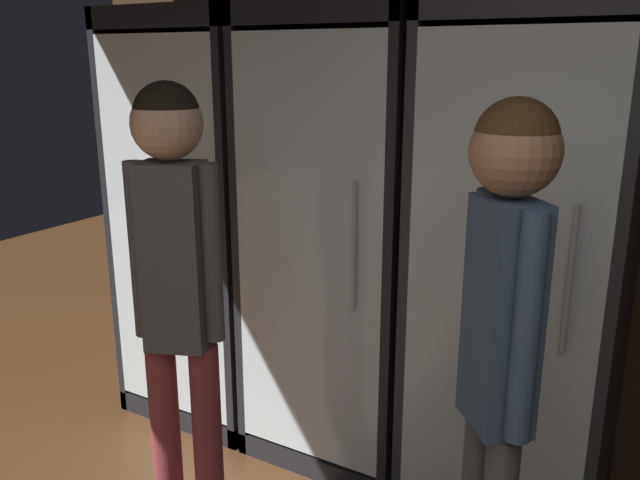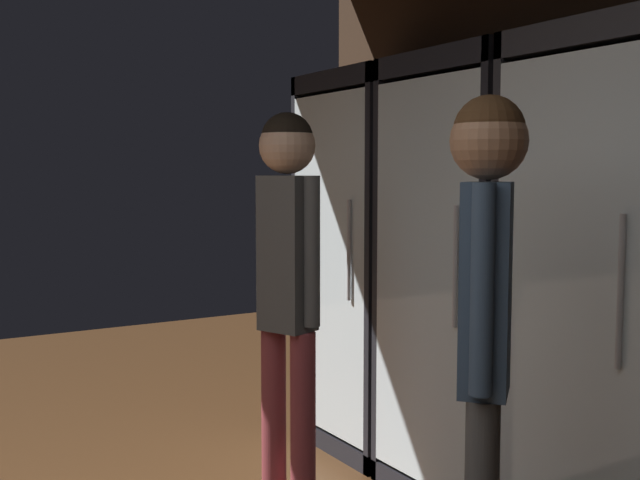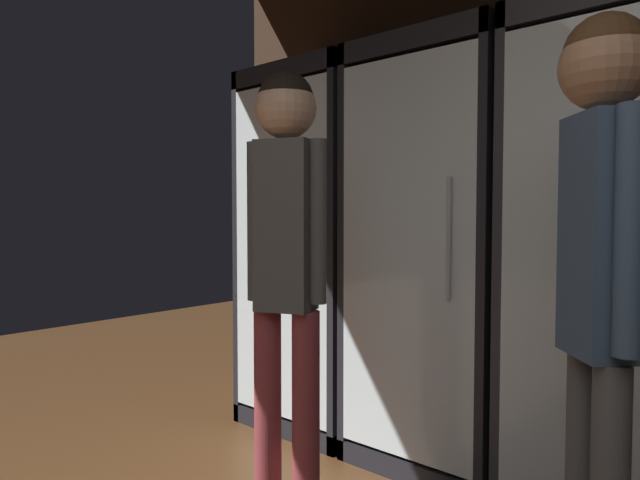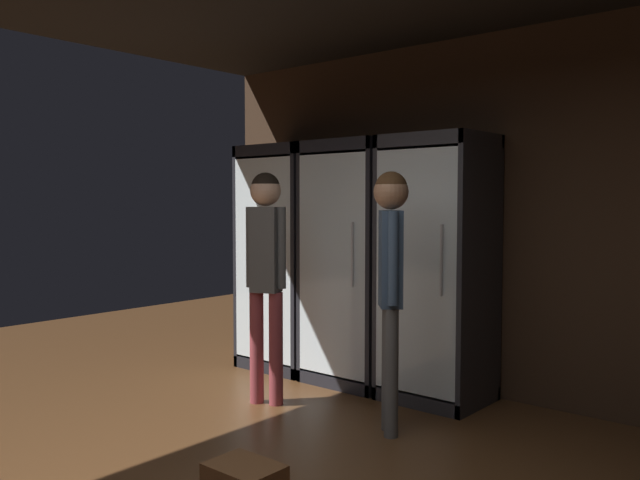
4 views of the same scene
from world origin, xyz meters
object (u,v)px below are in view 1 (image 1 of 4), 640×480
(shopper_far, at_px, (501,323))
(cooler_left, at_px, (349,244))
(shopper_near, at_px, (176,275))
(cooler_far_left, at_px, (213,222))
(cooler_center, at_px, (525,272))

(shopper_far, bearing_deg, cooler_left, 136.24)
(cooler_left, relative_size, shopper_near, 1.16)
(cooler_far_left, height_order, cooler_center, same)
(cooler_left, relative_size, cooler_center, 1.00)
(cooler_far_left, bearing_deg, shopper_far, -27.46)
(cooler_far_left, xyz_separation_m, shopper_far, (1.71, -0.89, 0.14))
(cooler_left, xyz_separation_m, shopper_far, (0.93, -0.89, 0.14))
(cooler_left, relative_size, shopper_far, 1.18)
(shopper_near, bearing_deg, cooler_left, 81.74)
(cooler_far_left, relative_size, shopper_far, 1.18)
(shopper_near, distance_m, shopper_far, 1.07)
(cooler_left, distance_m, cooler_center, 0.78)
(cooler_center, bearing_deg, cooler_far_left, -179.97)
(cooler_center, distance_m, shopper_far, 0.91)
(shopper_near, relative_size, shopper_far, 1.01)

